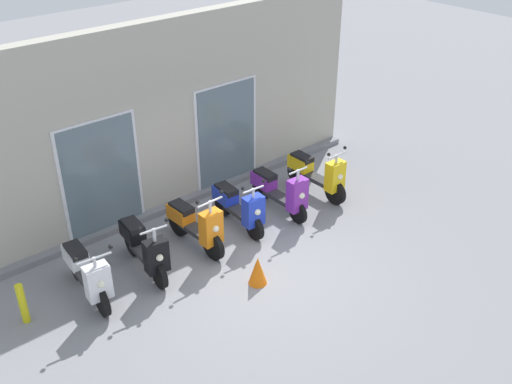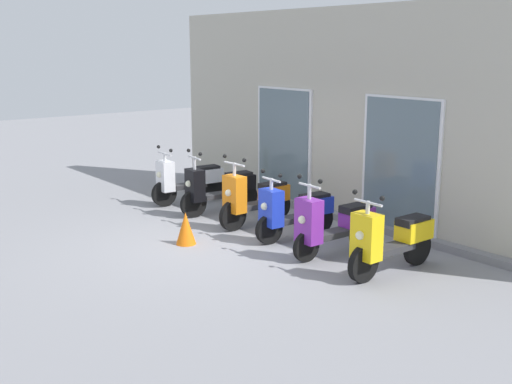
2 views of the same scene
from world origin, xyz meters
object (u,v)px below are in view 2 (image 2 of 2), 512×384
at_px(scooter_yellow, 391,240).
at_px(scooter_purple, 333,223).
at_px(scooter_black, 219,188).
at_px(curb_bollard, 165,177).
at_px(scooter_white, 188,180).
at_px(traffic_cone, 186,228).
at_px(scooter_blue, 295,211).
at_px(scooter_orange, 255,199).

bearing_deg(scooter_yellow, scooter_purple, -178.22).
bearing_deg(scooter_black, curb_bollard, 177.45).
distance_m(scooter_yellow, curb_bollard, 6.25).
distance_m(scooter_white, curb_bollard, 1.05).
bearing_deg(scooter_white, scooter_purple, -1.15).
distance_m(scooter_yellow, traffic_cone, 3.27).
distance_m(scooter_white, scooter_black, 1.06).
distance_m(scooter_white, traffic_cone, 2.77).
bearing_deg(curb_bollard, scooter_white, -5.08).
height_order(scooter_white, scooter_black, scooter_black).
xyz_separation_m(scooter_purple, scooter_yellow, (1.08, 0.03, -0.00)).
xyz_separation_m(scooter_blue, scooter_purple, (0.98, -0.11, 0.03)).
distance_m(scooter_blue, scooter_purple, 0.98).
xyz_separation_m(scooter_black, curb_bollard, (-2.10, 0.09, -0.14)).
relative_size(scooter_white, traffic_cone, 3.12).
bearing_deg(scooter_white, curb_bollard, 174.92).
xyz_separation_m(scooter_white, scooter_yellow, (5.21, -0.05, 0.02)).
relative_size(scooter_orange, scooter_yellow, 0.95).
height_order(scooter_white, traffic_cone, scooter_white).
xyz_separation_m(traffic_cone, curb_bollard, (-3.34, 1.62, 0.09)).
bearing_deg(scooter_white, scooter_black, -0.07).
bearing_deg(curb_bollard, scooter_orange, -1.59).
relative_size(scooter_yellow, curb_bollard, 2.35).
bearing_deg(scooter_blue, scooter_black, -179.29).
bearing_deg(scooter_yellow, curb_bollard, 178.70).
distance_m(scooter_white, scooter_yellow, 5.21).
distance_m(scooter_orange, scooter_purple, 2.00).
bearing_deg(scooter_purple, traffic_cone, -141.81).
relative_size(scooter_white, scooter_black, 1.00).
relative_size(scooter_orange, scooter_blue, 1.02).
bearing_deg(scooter_yellow, traffic_cone, -153.10).
relative_size(scooter_white, scooter_purple, 1.02).
bearing_deg(traffic_cone, scooter_yellow, 26.90).
distance_m(scooter_orange, traffic_cone, 1.55).
relative_size(scooter_black, scooter_yellow, 0.98).
relative_size(scooter_black, scooter_purple, 1.01).
height_order(scooter_white, scooter_blue, scooter_white).
distance_m(scooter_white, scooter_blue, 3.16).
distance_m(scooter_blue, scooter_yellow, 2.05).
bearing_deg(scooter_orange, scooter_purple, -2.49).
bearing_deg(traffic_cone, scooter_blue, 61.05).
relative_size(scooter_white, scooter_orange, 1.03).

